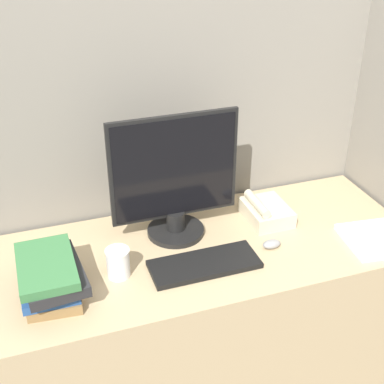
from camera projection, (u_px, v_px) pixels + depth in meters
cubicle_panel_rear at (174, 173)px, 2.24m from camera, size 2.03×0.04×1.72m
desk at (203, 319)px, 2.19m from camera, size 1.63×0.65×0.73m
monitor at (175, 182)px, 1.98m from camera, size 0.49×0.22×0.49m
keyboard at (204, 264)px, 1.90m from camera, size 0.39×0.16×0.02m
mouse at (272, 244)px, 1.99m from camera, size 0.07×0.04×0.03m
coffee_cup at (118, 263)px, 1.83m from camera, size 0.08×0.08×0.11m
book_stack at (51, 278)px, 1.73m from camera, size 0.21×0.30×0.14m
desk_telephone at (266, 211)px, 2.15m from camera, size 0.16×0.20×0.10m
paper_pile at (375, 239)px, 2.03m from camera, size 0.25×0.25×0.02m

